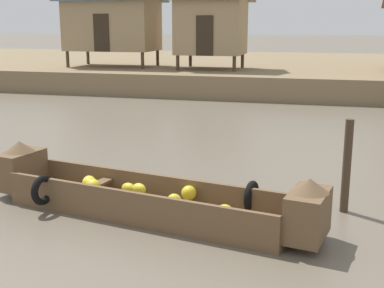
% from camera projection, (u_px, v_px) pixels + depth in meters
% --- Properties ---
extents(ground_plane, '(300.00, 300.00, 0.00)m').
position_uv_depth(ground_plane, '(183.00, 147.00, 13.25)').
color(ground_plane, '#665B4C').
extents(riverbank_strip, '(160.00, 20.00, 1.01)m').
position_uv_depth(riverbank_strip, '(267.00, 69.00, 30.42)').
color(riverbank_strip, '#7F6B4C').
rests_on(riverbank_strip, ground).
extents(banana_boat, '(5.97, 1.99, 1.00)m').
position_uv_depth(banana_boat, '(145.00, 197.00, 8.43)').
color(banana_boat, brown).
rests_on(banana_boat, ground).
extents(stilt_house_left, '(5.11, 3.16, 4.07)m').
position_uv_depth(stilt_house_left, '(112.00, 23.00, 25.79)').
color(stilt_house_left, '#4C3826').
rests_on(stilt_house_left, riverbank_strip).
extents(stilt_house_mid_left, '(3.80, 3.16, 4.18)m').
position_uv_depth(stilt_house_mid_left, '(211.00, 24.00, 24.26)').
color(stilt_house_mid_left, '#4C3826').
rests_on(stilt_house_mid_left, riverbank_strip).
extents(mooring_post, '(0.14, 0.14, 1.60)m').
position_uv_depth(mooring_post, '(347.00, 166.00, 8.51)').
color(mooring_post, '#423323').
rests_on(mooring_post, ground).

